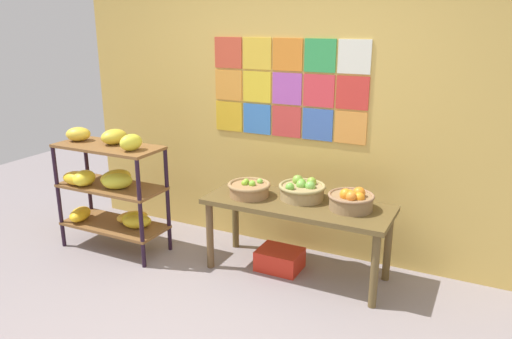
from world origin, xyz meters
The scene contains 7 objects.
back_wall_with_art centered at (0.00, 1.85, 1.47)m, with size 4.32×0.07×2.94m.
banana_shelf_unit centered at (-1.43, 1.05, 0.61)m, with size 0.97×0.48×1.12m.
display_table centered at (0.25, 1.35, 0.54)m, with size 1.50×0.57×0.63m.
fruit_basket_right centered at (0.67, 1.39, 0.70)m, with size 0.36×0.36×0.18m.
fruit_basket_left centered at (0.25, 1.45, 0.70)m, with size 0.38×0.38×0.17m.
fruit_basket_back_left centered at (-0.17, 1.32, 0.69)m, with size 0.35×0.35×0.14m.
produce_crate_under_table centered at (0.10, 1.36, 0.09)m, with size 0.36×0.28×0.17m, color red.
Camera 1 is at (1.60, -2.12, 2.02)m, focal length 34.76 mm.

